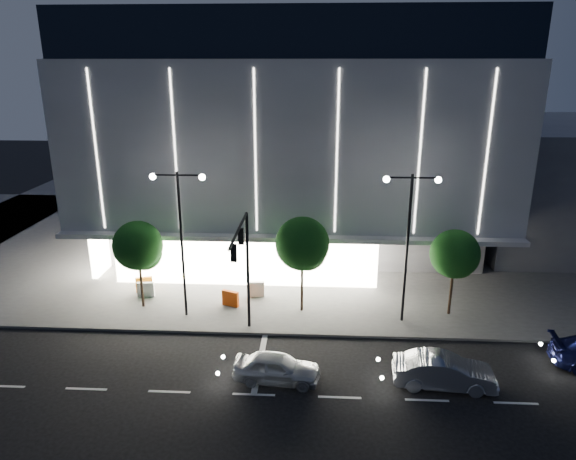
% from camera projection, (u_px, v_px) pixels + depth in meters
% --- Properties ---
extents(ground, '(160.00, 160.00, 0.00)m').
position_uv_depth(ground, '(217.00, 375.00, 25.46)').
color(ground, black).
rests_on(ground, ground).
extents(sidewalk_museum, '(70.00, 40.00, 0.15)m').
position_uv_depth(sidewalk_museum, '(318.00, 228.00, 47.98)').
color(sidewalk_museum, '#474747').
rests_on(sidewalk_museum, ground).
extents(museum, '(30.00, 25.80, 18.00)m').
position_uv_depth(museum, '(296.00, 131.00, 43.65)').
color(museum, '#4C4C51').
rests_on(museum, ground).
extents(annex_building, '(16.00, 20.00, 10.00)m').
position_uv_depth(annex_building, '(556.00, 179.00, 45.40)').
color(annex_building, '#4C4C51').
rests_on(annex_building, ground).
extents(traffic_mast, '(0.33, 5.89, 7.07)m').
position_uv_depth(traffic_mast, '(244.00, 257.00, 27.03)').
color(traffic_mast, black).
rests_on(traffic_mast, ground).
extents(street_lamp_west, '(3.16, 0.36, 9.00)m').
position_uv_depth(street_lamp_west, '(180.00, 224.00, 29.48)').
color(street_lamp_west, black).
rests_on(street_lamp_west, ground).
extents(street_lamp_east, '(3.16, 0.36, 9.00)m').
position_uv_depth(street_lamp_east, '(409.00, 227.00, 28.82)').
color(street_lamp_east, black).
rests_on(street_lamp_east, ground).
extents(tree_left, '(3.02, 3.02, 5.72)m').
position_uv_depth(tree_left, '(139.00, 248.00, 31.19)').
color(tree_left, black).
rests_on(tree_left, ground).
extents(tree_mid, '(3.25, 3.25, 6.15)m').
position_uv_depth(tree_mid, '(303.00, 247.00, 30.59)').
color(tree_mid, black).
rests_on(tree_mid, ground).
extents(tree_right, '(2.91, 2.91, 5.51)m').
position_uv_depth(tree_right, '(455.00, 256.00, 30.27)').
color(tree_right, black).
rests_on(tree_right, ground).
extents(car_lead, '(4.36, 2.12, 1.43)m').
position_uv_depth(car_lead, '(277.00, 368.00, 24.79)').
color(car_lead, '#B9BEC2').
rests_on(car_lead, ground).
extents(car_second, '(4.89, 2.04, 1.57)m').
position_uv_depth(car_second, '(444.00, 371.00, 24.35)').
color(car_second, '#ADB0B5').
rests_on(car_second, ground).
extents(barrier_a, '(1.12, 0.61, 1.00)m').
position_uv_depth(barrier_a, '(144.00, 284.00, 34.35)').
color(barrier_a, orange).
rests_on(barrier_a, sidewalk_museum).
extents(barrier_b, '(1.11, 0.33, 1.00)m').
position_uv_depth(barrier_b, '(146.00, 290.00, 33.55)').
color(barrier_b, silver).
rests_on(barrier_b, sidewalk_museum).
extents(barrier_c, '(1.12, 0.63, 1.00)m').
position_uv_depth(barrier_c, '(230.00, 298.00, 32.28)').
color(barrier_c, '#E5490C').
rests_on(barrier_c, sidewalk_museum).
extents(barrier_d, '(1.11, 0.33, 1.00)m').
position_uv_depth(barrier_d, '(256.00, 289.00, 33.60)').
color(barrier_d, silver).
rests_on(barrier_d, sidewalk_museum).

